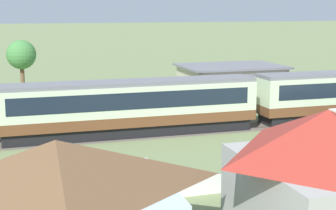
% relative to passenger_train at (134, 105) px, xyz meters
% --- Properties ---
extents(ground_plane, '(600.00, 600.00, 0.00)m').
position_rel_passenger_train_xyz_m(ground_plane, '(-3.48, -0.07, -2.37)').
color(ground_plane, '#707F51').
extents(passenger_train, '(62.74, 2.99, 4.27)m').
position_rel_passenger_train_xyz_m(passenger_train, '(0.00, 0.00, 0.00)').
color(passenger_train, brown).
rests_on(passenger_train, ground_plane).
extents(railway_track, '(134.83, 3.60, 0.04)m').
position_rel_passenger_train_xyz_m(railway_track, '(-2.26, -0.00, -2.36)').
color(railway_track, '#665B51').
rests_on(railway_track, ground_plane).
extents(station_building, '(10.12, 8.53, 4.09)m').
position_rel_passenger_train_xyz_m(station_building, '(12.25, 9.21, -0.29)').
color(station_building, '#BCB293').
rests_on(station_building, ground_plane).
extents(cottage_brown_roof, '(9.68, 6.89, 4.76)m').
position_rel_passenger_train_xyz_m(cottage_brown_roof, '(-7.43, -18.49, 0.10)').
color(cottage_brown_roof, silver).
rests_on(cottage_brown_roof, ground_plane).
extents(cottage_red_roof, '(6.76, 8.03, 5.66)m').
position_rel_passenger_train_xyz_m(cottage_red_roof, '(3.50, -20.27, 0.57)').
color(cottage_red_roof, '#9E9E99').
rests_on(cottage_red_roof, ground_plane).
extents(parked_car_green, '(2.27, 4.57, 1.28)m').
position_rel_passenger_train_xyz_m(parked_car_green, '(-6.16, -6.81, -1.75)').
color(parked_car_green, '#287A38').
rests_on(parked_car_green, ground_plane).
extents(yard_tree_1, '(3.08, 3.08, 6.48)m').
position_rel_passenger_train_xyz_m(yard_tree_1, '(-7.85, 17.83, 2.50)').
color(yard_tree_1, brown).
rests_on(yard_tree_1, ground_plane).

